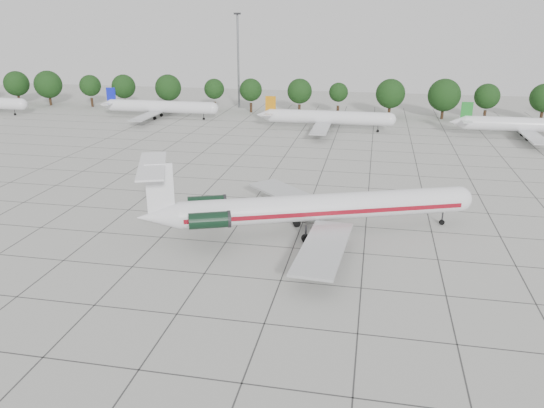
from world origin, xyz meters
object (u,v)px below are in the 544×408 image
(bg_airliner_d, at_px, (530,125))
(floodlight_mast, at_px, (238,56))
(main_airliner, at_px, (306,208))
(bg_airliner_b, at_px, (160,107))
(bg_airliner_c, at_px, (328,118))

(bg_airliner_d, relative_size, floodlight_mast, 1.11)
(main_airliner, xyz_separation_m, bg_airliner_b, (-46.36, 67.70, -0.49))
(bg_airliner_d, bearing_deg, bg_airliner_c, 179.65)
(main_airliner, bearing_deg, bg_airliner_c, 72.42)
(main_airliner, bearing_deg, floodlight_mast, 88.79)
(bg_airliner_c, height_order, bg_airliner_d, same)
(bg_airliner_d, distance_m, floodlight_mast, 76.51)
(main_airliner, height_order, bg_airliner_b, main_airliner)
(bg_airliner_c, bearing_deg, bg_airliner_d, -0.35)
(bg_airliner_b, bearing_deg, bg_airliner_c, -8.67)
(main_airliner, relative_size, bg_airliner_b, 1.41)
(main_airliner, xyz_separation_m, bg_airliner_c, (-3.25, 61.12, -0.49))
(bg_airliner_c, xyz_separation_m, floodlight_mast, (-27.62, 26.46, 11.37))
(main_airliner, distance_m, bg_airliner_c, 61.21)
(bg_airliner_c, distance_m, floodlight_mast, 39.91)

